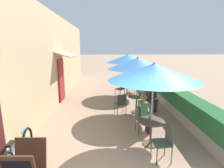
{
  "coord_description": "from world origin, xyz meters",
  "views": [
    {
      "loc": [
        -0.17,
        -2.6,
        2.69
      ],
      "look_at": [
        0.15,
        5.31,
        1.0
      ],
      "focal_mm": 28.0,
      "sensor_mm": 36.0,
      "label": 1
    }
  ],
  "objects": [
    {
      "name": "coffee_cup_near",
      "position": [
        1.07,
        1.9,
        0.76
      ],
      "size": [
        0.07,
        0.07,
        0.09
      ],
      "color": "teal",
      "rests_on": "patio_table_near"
    },
    {
      "name": "cafe_chair_near_left",
      "position": [
        0.94,
        2.5,
        0.52
      ],
      "size": [
        0.44,
        0.44,
        0.87
      ],
      "rotation": [
        0.0,
        0.0,
        4.82
      ],
      "color": "#384238",
      "rests_on": "ground_plane"
    },
    {
      "name": "cafe_chair_mid_left",
      "position": [
        1.78,
        4.49,
        0.52
      ],
      "size": [
        0.48,
        0.48,
        0.87
      ],
      "rotation": [
        0.0,
        0.0,
        3.38
      ],
      "color": "#384238",
      "rests_on": "ground_plane"
    },
    {
      "name": "coffee_cup_far",
      "position": [
        1.21,
        7.16,
        0.76
      ],
      "size": [
        0.07,
        0.07,
        0.09
      ],
      "color": "#B73D3D",
      "rests_on": "patio_table_far"
    },
    {
      "name": "bicycle_leaning",
      "position": [
        -2.2,
        1.11,
        0.33
      ],
      "size": [
        0.13,
        1.7,
        0.71
      ],
      "rotation": [
        0.0,
        0.0,
        0.04
      ],
      "color": "black",
      "rests_on": "ground_plane"
    },
    {
      "name": "cafe_chair_far_left",
      "position": [
        1.49,
        7.68,
        0.52
      ],
      "size": [
        0.56,
        0.56,
        0.87
      ],
      "rotation": [
        0.0,
        0.0,
        4.0
      ],
      "color": "#384238",
      "rests_on": "ground_plane"
    },
    {
      "name": "seated_patron_near_left",
      "position": [
        1.05,
        2.51,
        0.69
      ],
      "size": [
        0.43,
        0.36,
        1.25
      ],
      "rotation": [
        0.0,
        0.0,
        4.82
      ],
      "color": "#23232D",
      "rests_on": "ground_plane"
    },
    {
      "name": "patio_table_mid",
      "position": [
        1.12,
        4.24,
        0.5
      ],
      "size": [
        0.73,
        0.73,
        0.71
      ],
      "color": "brown",
      "rests_on": "ground_plane"
    },
    {
      "name": "cafe_facade_wall",
      "position": [
        -2.54,
        6.72,
        2.09
      ],
      "size": [
        0.98,
        13.71,
        4.2
      ],
      "color": "#D6B784",
      "rests_on": "ground_plane"
    },
    {
      "name": "cafe_chair_far_right",
      "position": [
        0.68,
        6.51,
        0.52
      ],
      "size": [
        0.56,
        0.56,
        0.87
      ],
      "rotation": [
        0.0,
        0.0,
        7.14
      ],
      "color": "#384238",
      "rests_on": "ground_plane"
    },
    {
      "name": "coffee_cup_mid",
      "position": [
        1.27,
        4.32,
        0.76
      ],
      "size": [
        0.07,
        0.07,
        0.09
      ],
      "color": "#232328",
      "rests_on": "patio_table_mid"
    },
    {
      "name": "cafe_chair_mid_right",
      "position": [
        0.45,
        4.0,
        0.52
      ],
      "size": [
        0.48,
        0.48,
        0.87
      ],
      "rotation": [
        0.0,
        0.0,
        6.52
      ],
      "color": "#384238",
      "rests_on": "ground_plane"
    },
    {
      "name": "patio_table_far",
      "position": [
        1.09,
        7.09,
        0.5
      ],
      "size": [
        0.73,
        0.73,
        0.71
      ],
      "color": "brown",
      "rests_on": "ground_plane"
    },
    {
      "name": "patio_umbrella_far",
      "position": [
        1.09,
        7.09,
        2.06
      ],
      "size": [
        2.39,
        2.39,
        2.32
      ],
      "color": "#B7B7BC",
      "rests_on": "ground_plane"
    },
    {
      "name": "cafe_chair_near_right",
      "position": [
        1.24,
        1.12,
        0.52
      ],
      "size": [
        0.44,
        0.44,
        0.87
      ],
      "rotation": [
        0.0,
        0.0,
        7.96
      ],
      "color": "#384238",
      "rests_on": "ground_plane"
    },
    {
      "name": "patio_table_near",
      "position": [
        1.09,
        1.81,
        0.5
      ],
      "size": [
        0.73,
        0.73,
        0.71
      ],
      "color": "brown",
      "rests_on": "ground_plane"
    },
    {
      "name": "patio_umbrella_mid",
      "position": [
        1.12,
        4.24,
        2.06
      ],
      "size": [
        2.39,
        2.39,
        2.32
      ],
      "color": "#B7B7BC",
      "rests_on": "ground_plane"
    },
    {
      "name": "patio_umbrella_near",
      "position": [
        1.09,
        1.81,
        2.06
      ],
      "size": [
        2.39,
        2.39,
        2.32
      ],
      "color": "#B7B7BC",
      "rests_on": "ground_plane"
    },
    {
      "name": "seated_patron_mid_left",
      "position": [
        1.81,
        4.38,
        0.69
      ],
      "size": [
        0.41,
        0.46,
        1.25
      ],
      "rotation": [
        0.0,
        0.0,
        3.38
      ],
      "color": "#23232D",
      "rests_on": "ground_plane"
    },
    {
      "name": "planter_hedge",
      "position": [
        2.75,
        6.76,
        0.54
      ],
      "size": [
        0.6,
        12.71,
        1.01
      ],
      "color": "gray",
      "rests_on": "ground_plane"
    }
  ]
}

